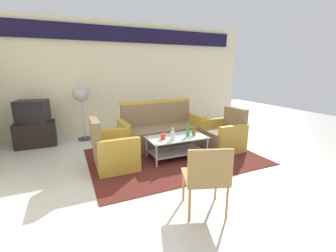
{
  "coord_description": "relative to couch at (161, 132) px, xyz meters",
  "views": [
    {
      "loc": [
        -1.75,
        -3.0,
        1.64
      ],
      "look_at": [
        -0.12,
        0.61,
        0.65
      ],
      "focal_mm": 24.45,
      "sensor_mm": 36.0,
      "label": 1
    }
  ],
  "objects": [
    {
      "name": "couch",
      "position": [
        0.0,
        0.0,
        0.0
      ],
      "size": [
        1.81,
        0.76,
        0.96
      ],
      "rotation": [
        0.0,
        0.0,
        3.15
      ],
      "color": "#7F6647",
      "rests_on": "rug"
    },
    {
      "name": "pedestal_fan",
      "position": [
        -1.49,
        1.18,
        0.7
      ],
      "size": [
        0.36,
        0.36,
        1.27
      ],
      "color": "#2D2D33",
      "rests_on": "ground"
    },
    {
      "name": "bottle_green",
      "position": [
        0.2,
        -0.83,
        0.21
      ],
      "size": [
        0.06,
        0.06,
        0.3
      ],
      "color": "#2D8C38",
      "rests_on": "coffee_table"
    },
    {
      "name": "bottle_brown",
      "position": [
        0.33,
        -0.82,
        0.19
      ],
      "size": [
        0.06,
        0.06,
        0.25
      ],
      "color": "brown",
      "rests_on": "coffee_table"
    },
    {
      "name": "television",
      "position": [
        -2.5,
        1.13,
        0.44
      ],
      "size": [
        0.68,
        0.55,
        0.48
      ],
      "rotation": [
        0.0,
        0.0,
        2.94
      ],
      "color": "black",
      "rests_on": "tv_stand"
    },
    {
      "name": "tv_stand",
      "position": [
        -2.5,
        1.13,
        -0.06
      ],
      "size": [
        0.8,
        0.5,
        0.52
      ],
      "primitive_type": "cube",
      "color": "black",
      "rests_on": "ground"
    },
    {
      "name": "cup",
      "position": [
        -0.3,
        -0.8,
        0.14
      ],
      "size": [
        0.08,
        0.08,
        0.1
      ],
      "primitive_type": "cylinder",
      "color": "red",
      "rests_on": "coffee_table"
    },
    {
      "name": "wicker_chair",
      "position": [
        -0.48,
        -2.47,
        0.18
      ],
      "size": [
        0.61,
        0.61,
        0.84
      ],
      "rotation": [
        0.0,
        0.0,
        -0.33
      ],
      "color": "#AD844C",
      "rests_on": "ground"
    },
    {
      "name": "ground_plane",
      "position": [
        -0.09,
        -1.42,
        -0.32
      ],
      "size": [
        14.0,
        14.0,
        0.0
      ],
      "primitive_type": "plane",
      "color": "beige"
    },
    {
      "name": "rug",
      "position": [
        -0.04,
        -0.72,
        -0.31
      ],
      "size": [
        3.1,
        2.23,
        0.01
      ],
      "primitive_type": "cube",
      "color": "#511E19",
      "rests_on": "ground"
    },
    {
      "name": "bottle_clear",
      "position": [
        -0.17,
        -0.93,
        0.18
      ],
      "size": [
        0.08,
        0.08,
        0.23
      ],
      "color": "silver",
      "rests_on": "coffee_table"
    },
    {
      "name": "armchair_right",
      "position": [
        1.09,
        -0.75,
        -0.03
      ],
      "size": [
        0.71,
        0.77,
        0.85
      ],
      "rotation": [
        0.0,
        0.0,
        1.59
      ],
      "color": "#7F6647",
      "rests_on": "rug"
    },
    {
      "name": "wall_back",
      "position": [
        -0.09,
        1.63,
        1.16
      ],
      "size": [
        6.52,
        0.19,
        2.8
      ],
      "color": "beige",
      "rests_on": "ground"
    },
    {
      "name": "armchair_left",
      "position": [
        -1.18,
        -0.72,
        -0.03
      ],
      "size": [
        0.71,
        0.77,
        0.85
      ],
      "rotation": [
        0.0,
        0.0,
        -1.58
      ],
      "color": "#7F6647",
      "rests_on": "rug"
    },
    {
      "name": "coffee_table",
      "position": [
        -0.01,
        -0.77,
        -0.04
      ],
      "size": [
        1.1,
        0.6,
        0.4
      ],
      "color": "silver",
      "rests_on": "rug"
    }
  ]
}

